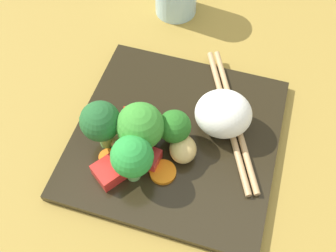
{
  "coord_description": "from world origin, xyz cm",
  "views": [
    {
      "loc": [
        -25.26,
        -6.56,
        43.6
      ],
      "look_at": [
        -0.32,
        0.99,
        3.22
      ],
      "focal_mm": 41.82,
      "sensor_mm": 36.0,
      "label": 1
    }
  ],
  "objects": [
    {
      "name": "carrot_slice_1",
      "position": [
        -5.68,
        -0.07,
        1.48
      ],
      "size": [
        4.37,
        4.37,
        0.52
      ],
      "primitive_type": "cylinder",
      "rotation": [
        0.0,
        0.0,
        5.25
      ],
      "color": "orange",
      "rests_on": "square_plate"
    },
    {
      "name": "chicken_piece_3",
      "position": [
        -3.59,
        5.88,
        2.08
      ],
      "size": [
        3.26,
        3.51,
        1.72
      ],
      "primitive_type": "ellipsoid",
      "rotation": [
        0.0,
        0.0,
        1.32
      ],
      "color": "#AE8C46",
      "rests_on": "square_plate"
    },
    {
      "name": "broccoli_floret_2",
      "position": [
        -6.73,
        3.2,
        5.33
      ],
      "size": [
        4.88,
        4.88,
        6.8
      ],
      "color": "#77BA5F",
      "rests_on": "square_plate"
    },
    {
      "name": "rice_mound",
      "position": [
        2.8,
        -5.16,
        4.12
      ],
      "size": [
        7.21,
        7.86,
        5.79
      ],
      "primitive_type": "ellipsoid",
      "rotation": [
        0.0,
        0.0,
        4.85
      ],
      "color": "white",
      "rests_on": "square_plate"
    },
    {
      "name": "pepper_chunk_0",
      "position": [
        -0.12,
        5.84,
        1.89
      ],
      "size": [
        3.31,
        3.26,
        1.34
      ],
      "primitive_type": "cube",
      "rotation": [
        0.0,
        0.0,
        4.8
      ],
      "color": "red",
      "rests_on": "square_plate"
    },
    {
      "name": "carrot_slice_2",
      "position": [
        -5.83,
        6.93,
        1.58
      ],
      "size": [
        2.62,
        2.62,
        0.72
      ],
      "primitive_type": "cylinder",
      "rotation": [
        0.0,
        0.0,
        4.53
      ],
      "color": "orange",
      "rests_on": "square_plate"
    },
    {
      "name": "carrot_slice_0",
      "position": [
        0.65,
        2.92,
        1.47
      ],
      "size": [
        2.87,
        2.87,
        0.5
      ],
      "primitive_type": "cylinder",
      "rotation": [
        0.0,
        0.0,
        4.02
      ],
      "color": "orange",
      "rests_on": "square_plate"
    },
    {
      "name": "broccoli_floret_3",
      "position": [
        -3.64,
        8.15,
        5.7
      ],
      "size": [
        4.84,
        4.84,
        7.15
      ],
      "color": "#6BA849",
      "rests_on": "square_plate"
    },
    {
      "name": "pepper_chunk_2",
      "position": [
        -7.85,
        5.98,
        2.17
      ],
      "size": [
        4.35,
        4.38,
        1.91
      ],
      "primitive_type": "cube",
      "rotation": [
        0.0,
        0.0,
        4.1
      ],
      "color": "red",
      "rests_on": "square_plate"
    },
    {
      "name": "broccoli_floret_0",
      "position": [
        -2.85,
        3.57,
        5.62
      ],
      "size": [
        5.65,
        5.65,
        7.36
      ],
      "color": "#5C9438",
      "rests_on": "square_plate"
    },
    {
      "name": "ground_plane",
      "position": [
        0.0,
        0.0,
        -1.0
      ],
      "size": [
        110.0,
        110.0,
        2.0
      ],
      "primitive_type": "cube",
      "color": "olive"
    },
    {
      "name": "pepper_chunk_1",
      "position": [
        -4.74,
        2.15,
        2.14
      ],
      "size": [
        2.77,
        2.99,
        1.85
      ],
      "primitive_type": "cube",
      "rotation": [
        0.0,
        0.0,
        3.04
      ],
      "color": "red",
      "rests_on": "square_plate"
    },
    {
      "name": "square_plate",
      "position": [
        0.0,
        0.0,
        0.61
      ],
      "size": [
        25.39,
        25.39,
        1.22
      ],
      "primitive_type": "cube",
      "rotation": [
        0.0,
        0.0,
        -0.0
      ],
      "color": "black",
      "rests_on": "ground_plane"
    },
    {
      "name": "chicken_piece_1",
      "position": [
        -2.6,
        -1.58,
        2.62
      ],
      "size": [
        4.52,
        4.25,
        2.8
      ],
      "primitive_type": "ellipsoid",
      "rotation": [
        0.0,
        0.0,
        3.44
      ],
      "color": "tan",
      "rests_on": "square_plate"
    },
    {
      "name": "broccoli_floret_1",
      "position": [
        -0.97,
        0.1,
        4.41
      ],
      "size": [
        4.06,
        4.06,
        5.42
      ],
      "color": "#5B963A",
      "rests_on": "square_plate"
    },
    {
      "name": "chopstick_pair",
      "position": [
        4.52,
        -6.09,
        1.61
      ],
      "size": [
        20.92,
        11.04,
        0.78
      ],
      "rotation": [
        0.0,
        0.0,
        6.72
      ],
      "color": "tan",
      "rests_on": "square_plate"
    }
  ]
}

